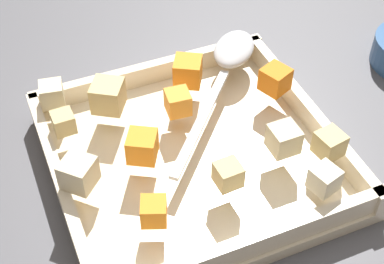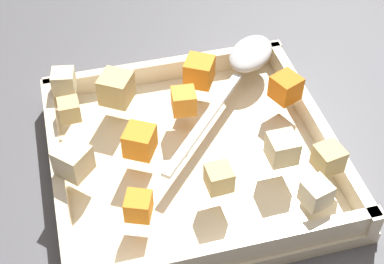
# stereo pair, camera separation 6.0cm
# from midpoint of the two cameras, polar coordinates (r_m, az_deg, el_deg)

# --- Properties ---
(ground_plane) EXTENTS (4.00, 4.00, 0.00)m
(ground_plane) POSITION_cam_midpoint_polar(r_m,az_deg,el_deg) (0.63, 3.00, -3.54)
(ground_plane) COLOR #4C4C51
(baking_dish) EXTENTS (0.29, 0.28, 0.04)m
(baking_dish) POSITION_cam_midpoint_polar(r_m,az_deg,el_deg) (0.62, 2.73, -2.63)
(baking_dish) COLOR beige
(baking_dish) RESTS_ON ground_plane
(carrot_chunk_front_center) EXTENTS (0.04, 0.04, 0.03)m
(carrot_chunk_front_center) POSITION_cam_midpoint_polar(r_m,az_deg,el_deg) (0.65, 11.81, 4.18)
(carrot_chunk_front_center) COLOR orange
(carrot_chunk_front_center) RESTS_ON baking_dish
(carrot_chunk_near_spoon) EXTENTS (0.04, 0.04, 0.03)m
(carrot_chunk_near_spoon) POSITION_cam_midpoint_polar(r_m,az_deg,el_deg) (0.58, -2.22, -1.19)
(carrot_chunk_near_spoon) COLOR orange
(carrot_chunk_near_spoon) RESTS_ON baking_dish
(carrot_chunk_near_right) EXTENTS (0.04, 0.04, 0.03)m
(carrot_chunk_near_right) POSITION_cam_midpoint_polar(r_m,az_deg,el_deg) (0.66, 3.31, 5.87)
(carrot_chunk_near_right) COLOR orange
(carrot_chunk_near_right) RESTS_ON baking_dish
(carrot_chunk_corner_nw) EXTENTS (0.03, 0.03, 0.02)m
(carrot_chunk_corner_nw) POSITION_cam_midpoint_polar(r_m,az_deg,el_deg) (0.53, -2.08, -7.47)
(carrot_chunk_corner_nw) COLOR orange
(carrot_chunk_corner_nw) RESTS_ON baking_dish
(carrot_chunk_mid_left) EXTENTS (0.03, 0.03, 0.03)m
(carrot_chunk_mid_left) POSITION_cam_midpoint_polar(r_m,az_deg,el_deg) (0.63, 1.69, 2.90)
(carrot_chunk_mid_left) COLOR orange
(carrot_chunk_mid_left) RESTS_ON baking_dish
(potato_chunk_corner_ne) EXTENTS (0.03, 0.03, 0.03)m
(potato_chunk_corner_ne) POSITION_cam_midpoint_polar(r_m,az_deg,el_deg) (0.59, 16.14, -2.64)
(potato_chunk_corner_ne) COLOR tan
(potato_chunk_corner_ne) RESTS_ON baking_dish
(potato_chunk_back_center) EXTENTS (0.02, 0.02, 0.02)m
(potato_chunk_back_center) POSITION_cam_midpoint_polar(r_m,az_deg,el_deg) (0.63, -9.35, 2.04)
(potato_chunk_back_center) COLOR tan
(potato_chunk_back_center) RESTS_ON baking_dish
(potato_chunk_far_right) EXTENTS (0.04, 0.04, 0.03)m
(potato_chunk_far_right) POSITION_cam_midpoint_polar(r_m,az_deg,el_deg) (0.64, -4.83, 4.19)
(potato_chunk_far_right) COLOR tan
(potato_chunk_far_right) RESTS_ON baking_dish
(potato_chunk_rim_edge) EXTENTS (0.03, 0.03, 0.03)m
(potato_chunk_rim_edge) POSITION_cam_midpoint_polar(r_m,az_deg,el_deg) (0.59, 11.77, -1.74)
(potato_chunk_rim_edge) COLOR beige
(potato_chunk_rim_edge) RESTS_ON baking_dish
(potato_chunk_far_left) EXTENTS (0.04, 0.04, 0.03)m
(potato_chunk_far_left) POSITION_cam_midpoint_polar(r_m,az_deg,el_deg) (0.57, -8.71, -2.94)
(potato_chunk_far_left) COLOR beige
(potato_chunk_far_left) RESTS_ON baking_dish
(potato_chunk_mid_right) EXTENTS (0.03, 0.03, 0.02)m
(potato_chunk_mid_right) POSITION_cam_midpoint_polar(r_m,az_deg,el_deg) (0.55, 5.78, -4.69)
(potato_chunk_mid_right) COLOR tan
(potato_chunk_mid_right) RESTS_ON baking_dish
(potato_chunk_under_handle) EXTENTS (0.03, 0.03, 0.02)m
(potato_chunk_under_handle) POSITION_cam_midpoint_polar(r_m,az_deg,el_deg) (0.66, -10.02, 4.85)
(potato_chunk_under_handle) COLOR beige
(potato_chunk_under_handle) RESTS_ON baking_dish
(parsnip_chunk_heap_side) EXTENTS (0.03, 0.03, 0.02)m
(parsnip_chunk_heap_side) POSITION_cam_midpoint_polar(r_m,az_deg,el_deg) (0.56, 15.15, -6.01)
(parsnip_chunk_heap_side) COLOR beige
(parsnip_chunk_heap_side) RESTS_ON baking_dish
(serving_spoon) EXTENTS (0.18, 0.20, 0.02)m
(serving_spoon) POSITION_cam_midpoint_polar(r_m,az_deg,el_deg) (0.69, 7.81, 6.90)
(serving_spoon) COLOR silver
(serving_spoon) RESTS_ON baking_dish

